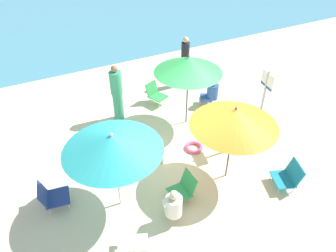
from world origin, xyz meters
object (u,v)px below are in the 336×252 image
(umbrella_green, at_px, (188,65))
(person_c, at_px, (211,92))
(umbrella_orange, at_px, (235,118))
(beach_chair_b, at_px, (133,249))
(beach_chair_d, at_px, (113,151))
(warning_sign, at_px, (263,100))
(umbrella_teal, at_px, (112,143))
(beach_bag, at_px, (162,157))
(person_d, at_px, (185,61))
(beach_chair_e, at_px, (184,188))
(person_a, at_px, (117,93))
(beach_chair_c, at_px, (155,93))
(beach_chair_f, at_px, (289,176))
(beach_chair_a, at_px, (51,196))
(person_b, at_px, (173,205))
(swim_ring, at_px, (194,147))

(umbrella_green, distance_m, person_c, 1.82)
(umbrella_orange, distance_m, beach_chair_b, 3.20)
(beach_chair_d, bearing_deg, warning_sign, 66.25)
(umbrella_teal, bearing_deg, person_c, 32.29)
(umbrella_green, distance_m, beach_chair_d, 2.89)
(warning_sign, height_order, beach_bag, warning_sign)
(beach_chair_b, relative_size, person_c, 0.80)
(umbrella_teal, bearing_deg, person_d, 46.29)
(umbrella_teal, xyz_separation_m, beach_chair_e, (1.29, -0.46, -1.39))
(umbrella_green, xyz_separation_m, umbrella_orange, (-0.20, -2.28, -0.12))
(person_a, bearing_deg, person_c, 10.69)
(beach_chair_c, distance_m, beach_chair_e, 3.85)
(umbrella_teal, bearing_deg, beach_bag, 30.14)
(beach_chair_b, height_order, beach_chair_e, beach_chair_b)
(warning_sign, distance_m, beach_bag, 2.80)
(beach_chair_f, bearing_deg, beach_chair_a, -0.93)
(beach_chair_c, distance_m, person_b, 4.39)
(umbrella_green, relative_size, person_a, 1.23)
(umbrella_orange, bearing_deg, beach_chair_d, 142.79)
(person_c, bearing_deg, person_d, -56.77)
(beach_chair_a, height_order, beach_chair_e, beach_chair_e)
(person_b, bearing_deg, swim_ring, -26.74)
(beach_chair_c, height_order, beach_chair_d, beach_chair_c)
(beach_chair_d, distance_m, beach_bag, 1.22)
(beach_chair_d, relative_size, person_b, 0.72)
(beach_chair_c, distance_m, beach_chair_f, 4.62)
(person_d, bearing_deg, warning_sign, -108.48)
(beach_chair_a, bearing_deg, person_b, -25.92)
(person_c, bearing_deg, warning_sign, 119.98)
(beach_chair_b, height_order, warning_sign, warning_sign)
(warning_sign, bearing_deg, beach_chair_a, -172.08)
(umbrella_green, distance_m, beach_bag, 2.42)
(beach_chair_c, relative_size, beach_chair_f, 1.03)
(umbrella_orange, relative_size, beach_bag, 7.81)
(umbrella_orange, relative_size, person_c, 2.14)
(beach_chair_a, height_order, beach_chair_b, beach_chair_b)
(beach_chair_c, bearing_deg, swim_ring, -24.75)
(umbrella_green, xyz_separation_m, beach_chair_a, (-3.98, -1.39, -1.49))
(umbrella_teal, bearing_deg, person_a, 70.67)
(beach_chair_e, bearing_deg, umbrella_green, -121.58)
(umbrella_green, height_order, beach_chair_f, umbrella_green)
(beach_chair_d, relative_size, person_a, 0.38)
(umbrella_teal, distance_m, person_b, 1.73)
(beach_chair_c, height_order, warning_sign, warning_sign)
(person_b, distance_m, swim_ring, 2.29)
(warning_sign, distance_m, swim_ring, 2.09)
(beach_chair_a, distance_m, beach_chair_c, 4.51)
(umbrella_green, xyz_separation_m, person_b, (-1.88, -2.82, -1.36))
(person_c, bearing_deg, swim_ring, 75.72)
(umbrella_teal, height_order, beach_chair_d, umbrella_teal)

